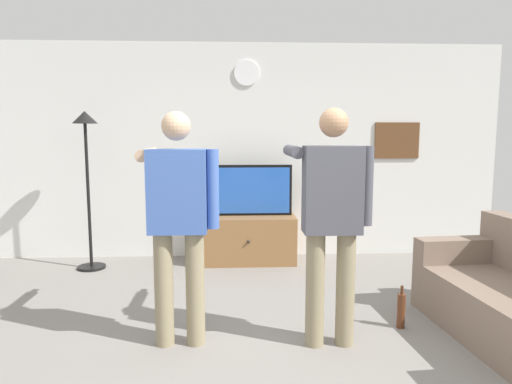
# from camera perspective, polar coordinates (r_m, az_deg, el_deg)

# --- Properties ---
(ground_plane) EXTENTS (8.40, 8.40, 0.00)m
(ground_plane) POSITION_cam_1_polar(r_m,az_deg,el_deg) (3.36, 1.34, -20.82)
(ground_plane) COLOR gray
(back_wall) EXTENTS (6.40, 0.10, 2.70)m
(back_wall) POSITION_cam_1_polar(r_m,az_deg,el_deg) (5.91, -0.71, 5.05)
(back_wall) COLOR silver
(back_wall) RESTS_ON ground_plane
(tv_stand) EXTENTS (1.16, 0.57, 0.58)m
(tv_stand) POSITION_cam_1_polar(r_m,az_deg,el_deg) (5.71, -1.03, -5.81)
(tv_stand) COLOR olive
(tv_stand) RESTS_ON ground_plane
(television) EXTENTS (1.09, 0.07, 0.62)m
(television) POSITION_cam_1_polar(r_m,az_deg,el_deg) (5.65, -1.06, 0.22)
(television) COLOR black
(television) RESTS_ON tv_stand
(wall_clock) EXTENTS (0.31, 0.03, 0.31)m
(wall_clock) POSITION_cam_1_polar(r_m,az_deg,el_deg) (5.89, -1.17, 14.53)
(wall_clock) COLOR white
(framed_picture) EXTENTS (0.57, 0.04, 0.46)m
(framed_picture) POSITION_cam_1_polar(r_m,az_deg,el_deg) (6.22, 17.04, 6.13)
(framed_picture) COLOR brown
(floor_lamp) EXTENTS (0.32, 0.32, 1.83)m
(floor_lamp) POSITION_cam_1_polar(r_m,az_deg,el_deg) (5.61, -20.27, 4.08)
(floor_lamp) COLOR black
(floor_lamp) RESTS_ON ground_plane
(person_standing_nearer_lamp) EXTENTS (0.60, 0.78, 1.74)m
(person_standing_nearer_lamp) POSITION_cam_1_polar(r_m,az_deg,el_deg) (3.42, -9.63, -2.79)
(person_standing_nearer_lamp) COLOR gray
(person_standing_nearer_lamp) RESTS_ON ground_plane
(person_standing_nearer_couch) EXTENTS (0.60, 0.78, 1.76)m
(person_standing_nearer_couch) POSITION_cam_1_polar(r_m,az_deg,el_deg) (3.41, 9.33, -2.61)
(person_standing_nearer_couch) COLOR gray
(person_standing_nearer_couch) RESTS_ON ground_plane
(beverage_bottle) EXTENTS (0.07, 0.07, 0.35)m
(beverage_bottle) POSITION_cam_1_polar(r_m,az_deg,el_deg) (4.05, 17.54, -13.80)
(beverage_bottle) COLOR #592D19
(beverage_bottle) RESTS_ON ground_plane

